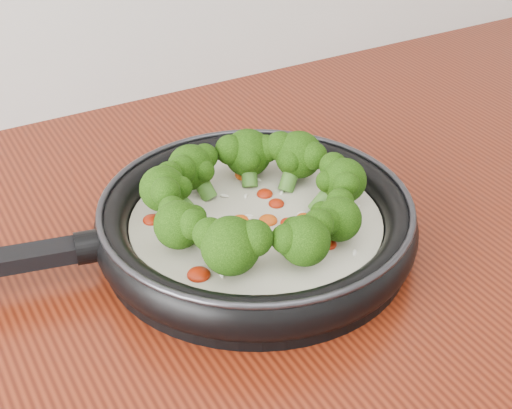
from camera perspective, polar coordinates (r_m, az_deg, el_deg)
skillet at (r=0.74m, az=-0.24°, el=-1.10°), size 0.52×0.37×0.09m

